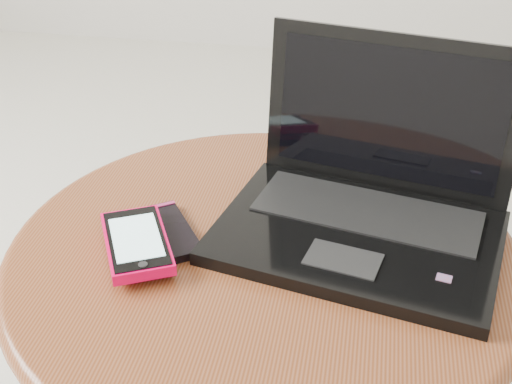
# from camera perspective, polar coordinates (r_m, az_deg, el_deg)

# --- Properties ---
(table) EXTENTS (0.61, 0.61, 0.48)m
(table) POSITION_cam_1_polar(r_m,az_deg,el_deg) (0.87, 0.59, -9.97)
(table) COLOR brown
(table) RESTS_ON ground
(laptop) EXTENTS (0.36, 0.31, 0.21)m
(laptop) POSITION_cam_1_polar(r_m,az_deg,el_deg) (0.82, 9.18, -0.64)
(laptop) COLOR black
(laptop) RESTS_ON table
(phone_black) EXTENTS (0.11, 0.13, 0.01)m
(phone_black) POSITION_cam_1_polar(r_m,az_deg,el_deg) (0.82, -7.61, -3.37)
(phone_black) COLOR black
(phone_black) RESTS_ON table
(phone_pink) EXTENTS (0.12, 0.14, 0.02)m
(phone_pink) POSITION_cam_1_polar(r_m,az_deg,el_deg) (0.79, -9.88, -4.14)
(phone_pink) COLOR #ED0144
(phone_pink) RESTS_ON phone_black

